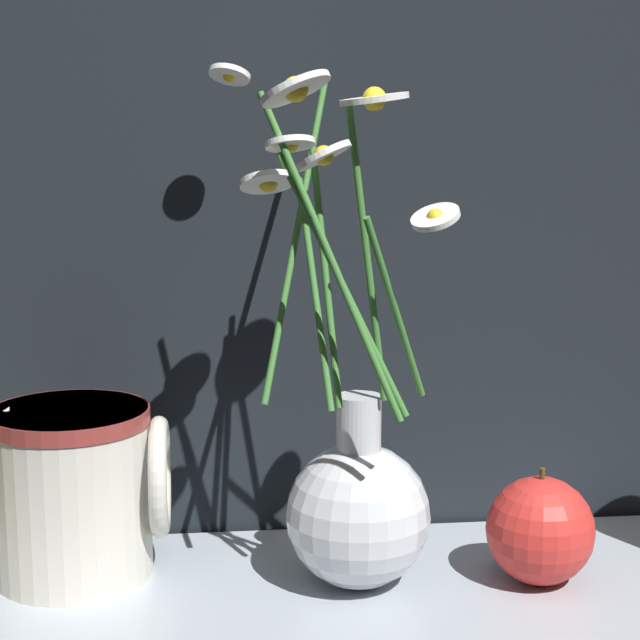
# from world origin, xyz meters

# --- Properties ---
(ground_plane) EXTENTS (6.00, 6.00, 0.00)m
(ground_plane) POSITION_xyz_m (0.00, 0.00, 0.00)
(ground_plane) COLOR black
(shelf) EXTENTS (0.87, 0.26, 0.01)m
(shelf) POSITION_xyz_m (0.00, 0.00, 0.01)
(shelf) COLOR #9EA8B2
(shelf) RESTS_ON ground_plane
(vase_with_flowers) EXTENTS (0.18, 0.20, 0.39)m
(vase_with_flowers) POSITION_xyz_m (0.04, 0.01, 0.09)
(vase_with_flowers) COLOR silver
(vase_with_flowers) RESTS_ON shelf
(ceramic_pitcher) EXTENTS (0.15, 0.12, 0.14)m
(ceramic_pitcher) POSITION_xyz_m (-0.17, 0.06, 0.08)
(ceramic_pitcher) COLOR beige
(ceramic_pitcher) RESTS_ON shelf
(orange_fruit) EXTENTS (0.08, 0.08, 0.09)m
(orange_fruit) POSITION_xyz_m (0.18, 0.01, 0.05)
(orange_fruit) COLOR red
(orange_fruit) RESTS_ON shelf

